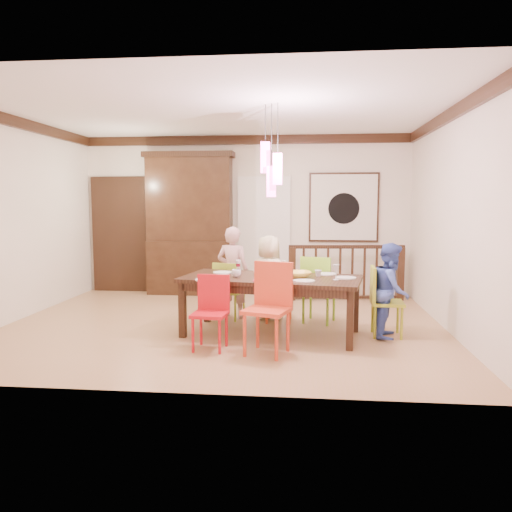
# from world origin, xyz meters

# --- Properties ---
(floor) EXTENTS (6.00, 6.00, 0.00)m
(floor) POSITION_xyz_m (0.00, 0.00, 0.00)
(floor) COLOR #A98252
(floor) RESTS_ON ground
(ceiling) EXTENTS (6.00, 6.00, 0.00)m
(ceiling) POSITION_xyz_m (0.00, 0.00, 2.90)
(ceiling) COLOR white
(ceiling) RESTS_ON wall_back
(wall_back) EXTENTS (6.00, 0.00, 6.00)m
(wall_back) POSITION_xyz_m (0.00, 2.50, 1.45)
(wall_back) COLOR beige
(wall_back) RESTS_ON floor
(wall_left) EXTENTS (0.00, 5.00, 5.00)m
(wall_left) POSITION_xyz_m (-3.00, 0.00, 1.45)
(wall_left) COLOR beige
(wall_left) RESTS_ON floor
(wall_right) EXTENTS (0.00, 5.00, 5.00)m
(wall_right) POSITION_xyz_m (3.00, 0.00, 1.45)
(wall_right) COLOR beige
(wall_right) RESTS_ON floor
(crown_molding) EXTENTS (6.00, 5.00, 0.16)m
(crown_molding) POSITION_xyz_m (0.00, 0.00, 2.82)
(crown_molding) COLOR black
(crown_molding) RESTS_ON wall_back
(panel_door) EXTENTS (1.04, 0.07, 2.24)m
(panel_door) POSITION_xyz_m (-2.40, 2.45, 1.05)
(panel_door) COLOR black
(panel_door) RESTS_ON wall_back
(white_doorway) EXTENTS (0.97, 0.05, 2.22)m
(white_doorway) POSITION_xyz_m (0.35, 2.46, 1.05)
(white_doorway) COLOR silver
(white_doorway) RESTS_ON wall_back
(painting) EXTENTS (1.25, 0.06, 1.25)m
(painting) POSITION_xyz_m (1.80, 2.46, 1.60)
(painting) COLOR black
(painting) RESTS_ON wall_back
(pendant_cluster) EXTENTS (0.27, 0.21, 1.14)m
(pendant_cluster) POSITION_xyz_m (0.69, -0.44, 2.11)
(pendant_cluster) COLOR #FF4CB4
(pendant_cluster) RESTS_ON ceiling
(dining_table) EXTENTS (2.37, 1.38, 0.75)m
(dining_table) POSITION_xyz_m (0.69, -0.44, 0.67)
(dining_table) COLOR black
(dining_table) RESTS_ON floor
(chair_far_left) EXTENTS (0.47, 0.47, 0.84)m
(chair_far_left) POSITION_xyz_m (0.04, 0.36, 0.48)
(chair_far_left) COLOR #9EBE2E
(chair_far_left) RESTS_ON floor
(chair_far_mid) EXTENTS (0.40, 0.40, 0.87)m
(chair_far_mid) POSITION_xyz_m (0.75, 0.27, 0.50)
(chair_far_mid) COLOR #ED4F21
(chair_far_mid) RESTS_ON floor
(chair_far_right) EXTENTS (0.54, 0.54, 0.95)m
(chair_far_right) POSITION_xyz_m (1.32, 0.29, 0.54)
(chair_far_right) COLOR #7DC128
(chair_far_right) RESTS_ON floor
(chair_near_left) EXTENTS (0.42, 0.42, 0.85)m
(chair_near_left) POSITION_xyz_m (0.03, -1.16, 0.49)
(chair_near_left) COLOR #B70F18
(chair_near_left) RESTS_ON floor
(chair_near_mid) EXTENTS (0.58, 0.58, 1.02)m
(chair_near_mid) POSITION_xyz_m (0.70, -1.27, 0.58)
(chair_near_mid) COLOR red
(chair_near_mid) RESTS_ON floor
(chair_end_right) EXTENTS (0.41, 0.41, 0.89)m
(chair_end_right) POSITION_xyz_m (2.16, -0.36, 0.51)
(chair_end_right) COLOR #97A720
(chair_end_right) RESTS_ON floor
(china_hutch) EXTENTS (1.65, 0.46, 2.60)m
(china_hutch) POSITION_xyz_m (-1.00, 2.30, 1.30)
(china_hutch) COLOR black
(china_hutch) RESTS_ON floor
(balustrade) EXTENTS (2.01, 0.28, 0.96)m
(balustrade) POSITION_xyz_m (1.82, 1.95, 0.50)
(balustrade) COLOR black
(balustrade) RESTS_ON floor
(person_far_left) EXTENTS (0.56, 0.44, 1.35)m
(person_far_left) POSITION_xyz_m (0.07, 0.44, 0.67)
(person_far_left) COLOR #DAA6A6
(person_far_left) RESTS_ON floor
(person_far_mid) EXTENTS (0.71, 0.61, 1.22)m
(person_far_mid) POSITION_xyz_m (0.60, 0.41, 0.61)
(person_far_mid) COLOR beige
(person_far_mid) RESTS_ON floor
(person_end_right) EXTENTS (0.58, 0.67, 1.19)m
(person_end_right) POSITION_xyz_m (2.20, -0.40, 0.60)
(person_end_right) COLOR #415BB7
(person_end_right) RESTS_ON floor
(serving_bowl) EXTENTS (0.41, 0.41, 0.08)m
(serving_bowl) POSITION_xyz_m (1.03, -0.50, 0.79)
(serving_bowl) COLOR gold
(serving_bowl) RESTS_ON dining_table
(small_bowl) EXTENTS (0.24, 0.24, 0.07)m
(small_bowl) POSITION_xyz_m (0.55, -0.31, 0.78)
(small_bowl) COLOR white
(small_bowl) RESTS_ON dining_table
(cup_left) EXTENTS (0.16, 0.16, 0.10)m
(cup_left) POSITION_xyz_m (0.25, -0.52, 0.80)
(cup_left) COLOR silver
(cup_left) RESTS_ON dining_table
(cup_right) EXTENTS (0.11, 0.11, 0.08)m
(cup_right) POSITION_xyz_m (1.29, -0.35, 0.79)
(cup_right) COLOR silver
(cup_right) RESTS_ON dining_table
(plate_far_left) EXTENTS (0.26, 0.26, 0.01)m
(plate_far_left) POSITION_xyz_m (0.02, -0.16, 0.76)
(plate_far_left) COLOR white
(plate_far_left) RESTS_ON dining_table
(plate_far_mid) EXTENTS (0.26, 0.26, 0.01)m
(plate_far_mid) POSITION_xyz_m (0.74, -0.17, 0.76)
(plate_far_mid) COLOR white
(plate_far_mid) RESTS_ON dining_table
(plate_far_right) EXTENTS (0.26, 0.26, 0.01)m
(plate_far_right) POSITION_xyz_m (1.40, -0.15, 0.76)
(plate_far_right) COLOR white
(plate_far_right) RESTS_ON dining_table
(plate_near_left) EXTENTS (0.26, 0.26, 0.01)m
(plate_near_left) POSITION_xyz_m (-0.08, -0.80, 0.76)
(plate_near_left) COLOR white
(plate_near_left) RESTS_ON dining_table
(plate_near_mid) EXTENTS (0.26, 0.26, 0.01)m
(plate_near_mid) POSITION_xyz_m (1.11, -0.77, 0.76)
(plate_near_mid) COLOR white
(plate_near_mid) RESTS_ON dining_table
(plate_end_right) EXTENTS (0.26, 0.26, 0.01)m
(plate_end_right) POSITION_xyz_m (1.62, -0.48, 0.76)
(plate_end_right) COLOR white
(plate_end_right) RESTS_ON dining_table
(wine_glass_a) EXTENTS (0.08, 0.08, 0.19)m
(wine_glass_a) POSITION_xyz_m (0.24, -0.27, 0.84)
(wine_glass_a) COLOR #590C19
(wine_glass_a) RESTS_ON dining_table
(wine_glass_b) EXTENTS (0.08, 0.08, 0.19)m
(wine_glass_b) POSITION_xyz_m (0.84, -0.27, 0.84)
(wine_glass_b) COLOR silver
(wine_glass_b) RESTS_ON dining_table
(wine_glass_c) EXTENTS (0.08, 0.08, 0.19)m
(wine_glass_c) POSITION_xyz_m (0.58, -0.73, 0.84)
(wine_glass_c) COLOR #590C19
(wine_glass_c) RESTS_ON dining_table
(wine_glass_d) EXTENTS (0.08, 0.08, 0.19)m
(wine_glass_d) POSITION_xyz_m (1.49, -0.61, 0.84)
(wine_glass_d) COLOR silver
(wine_glass_d) RESTS_ON dining_table
(napkin) EXTENTS (0.18, 0.14, 0.01)m
(napkin) POSITION_xyz_m (0.59, -0.79, 0.76)
(napkin) COLOR #D83359
(napkin) RESTS_ON dining_table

